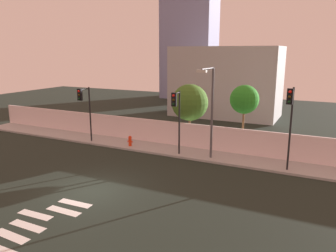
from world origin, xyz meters
TOP-DOWN VIEW (x-y plane):
  - ground_plane at (0.00, 0.00)m, footprint 80.00×80.00m
  - sidewalk at (0.00, 8.20)m, footprint 36.00×2.40m
  - perimeter_wall at (0.00, 9.49)m, footprint 36.00×0.18m
  - crosswalk_marking at (0.07, -3.67)m, footprint 2.96×4.73m
  - traffic_light_left at (1.75, 6.93)m, footprint 0.36×1.38m
  - traffic_light_center at (-6.05, 6.88)m, footprint 0.36×1.46m
  - traffic_light_right at (8.92, 7.11)m, footprint 0.36×1.09m
  - street_lamp_curbside at (3.97, 7.42)m, footprint 0.61×2.20m
  - fire_hydrant at (-2.49, 7.68)m, footprint 0.44×0.26m
  - roadside_tree_leftmost at (1.08, 10.89)m, footprint 2.89×2.89m
  - roadside_tree_midleft at (5.35, 10.89)m, footprint 2.10×2.10m
  - low_building_distant at (0.22, 23.49)m, footprint 11.77×6.00m

SIDE VIEW (x-z plane):
  - ground_plane at x=0.00m, z-range 0.00..0.00m
  - crosswalk_marking at x=0.07m, z-range 0.00..0.01m
  - sidewalk at x=0.00m, z-range 0.00..0.15m
  - fire_hydrant at x=-2.49m, z-range 0.18..0.97m
  - perimeter_wall at x=0.00m, z-range 0.15..1.95m
  - roadside_tree_leftmost at x=1.08m, z-range 0.93..5.68m
  - traffic_light_center at x=-6.05m, z-range 1.17..5.52m
  - traffic_light_left at x=1.75m, z-range 1.18..5.65m
  - traffic_light_right at x=8.92m, z-range 1.27..6.33m
  - roadside_tree_midleft at x=5.35m, z-range 1.37..6.25m
  - street_lamp_curbside at x=3.97m, z-range 0.79..6.88m
  - low_building_distant at x=0.22m, z-range 0.00..7.75m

